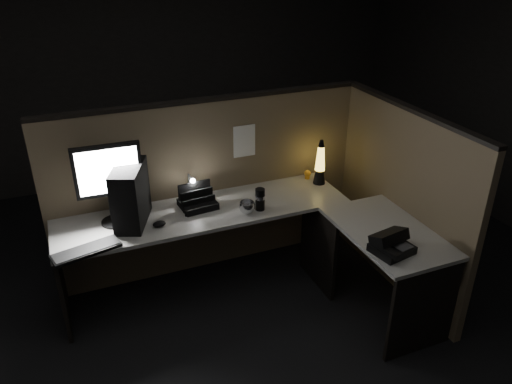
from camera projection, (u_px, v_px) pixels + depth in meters
name	position (u px, v px, depth m)	size (l,w,h in m)	color
floor	(251.00, 326.00, 3.80)	(6.00, 6.00, 0.00)	black
room_shell	(250.00, 123.00, 3.07)	(6.00, 6.00, 6.00)	silver
partition_back	(210.00, 188.00, 4.23)	(2.66, 0.06, 1.50)	brown
partition_right	(400.00, 202.00, 3.99)	(0.06, 1.66, 1.50)	brown
desk	(260.00, 240.00, 3.81)	(2.60, 1.60, 0.73)	#B8B6AE
pc_tower	(131.00, 195.00, 3.65)	(0.19, 0.43, 0.45)	black
monitor	(109.00, 177.00, 3.59)	(0.48, 0.21, 0.62)	black
keyboard	(86.00, 251.00, 3.38)	(0.46, 0.15, 0.02)	black
mouse	(159.00, 224.00, 3.69)	(0.10, 0.07, 0.04)	black
clip_lamp	(191.00, 185.00, 4.02)	(0.04, 0.17, 0.21)	silver
organizer	(197.00, 201.00, 3.95)	(0.29, 0.26, 0.20)	black
lava_lamp	(320.00, 166.00, 4.28)	(0.11, 0.11, 0.40)	black
travel_mug	(260.00, 199.00, 3.89)	(0.08, 0.08, 0.18)	black
steel_mug	(247.00, 207.00, 3.85)	(0.12, 0.12, 0.10)	#BBBCC3
figurine	(307.00, 173.00, 4.41)	(0.06, 0.06, 0.06)	#FFAB28
pinned_paper	(244.00, 141.00, 4.13)	(0.19, 0.00, 0.27)	white
desk_phone	(390.00, 244.00, 3.37)	(0.29, 0.29, 0.15)	black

